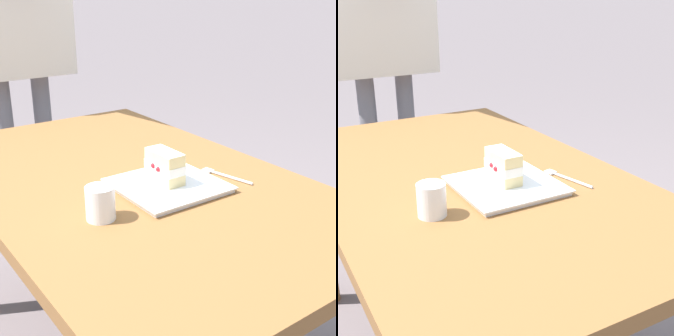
% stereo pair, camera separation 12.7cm
% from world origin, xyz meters
% --- Properties ---
extents(patio_table, '(1.41, 0.83, 0.72)m').
position_xyz_m(patio_table, '(0.00, 0.00, 0.62)').
color(patio_table, brown).
rests_on(patio_table, ground).
extents(dessert_plate, '(0.27, 0.27, 0.02)m').
position_xyz_m(dessert_plate, '(-0.13, -0.04, 0.73)').
color(dessert_plate, white).
rests_on(dessert_plate, patio_table).
extents(cake_slice, '(0.12, 0.07, 0.09)m').
position_xyz_m(cake_slice, '(-0.12, -0.04, 0.78)').
color(cake_slice, '#EAD18C').
rests_on(cake_slice, dessert_plate).
extents(dessert_fork, '(0.17, 0.05, 0.01)m').
position_xyz_m(dessert_fork, '(-0.16, -0.22, 0.72)').
color(dessert_fork, silver).
rests_on(dessert_fork, patio_table).
extents(coffee_cup, '(0.07, 0.07, 0.08)m').
position_xyz_m(coffee_cup, '(-0.19, 0.19, 0.76)').
color(coffee_cup, white).
rests_on(coffee_cup, patio_table).
extents(diner_person, '(0.62, 0.47, 1.71)m').
position_xyz_m(diner_person, '(0.98, -0.04, 1.14)').
color(diner_person, slate).
rests_on(diner_person, ground).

